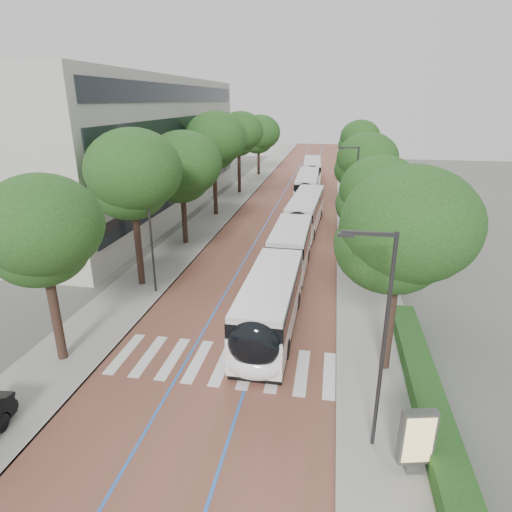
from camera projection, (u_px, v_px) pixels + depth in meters
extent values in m
plane|color=#51544C|center=(213.00, 376.00, 19.44)|extent=(160.00, 160.00, 0.00)
cube|color=brown|center=(295.00, 195.00, 56.40)|extent=(11.00, 140.00, 0.02)
cube|color=gray|center=(239.00, 192.00, 57.63)|extent=(4.00, 140.00, 0.12)
cube|color=gray|center=(353.00, 197.00, 55.13)|extent=(4.00, 140.00, 0.12)
cube|color=gray|center=(253.00, 193.00, 57.31)|extent=(0.20, 140.00, 0.14)
cube|color=gray|center=(338.00, 196.00, 55.45)|extent=(0.20, 140.00, 0.14)
cube|color=silver|center=(125.00, 353.00, 21.16)|extent=(0.55, 3.60, 0.01)
cube|color=silver|center=(149.00, 356.00, 20.95)|extent=(0.55, 3.60, 0.01)
cube|color=silver|center=(173.00, 358.00, 20.74)|extent=(0.55, 3.60, 0.01)
cube|color=silver|center=(198.00, 361.00, 20.53)|extent=(0.55, 3.60, 0.01)
cube|color=silver|center=(223.00, 363.00, 20.32)|extent=(0.55, 3.60, 0.01)
cube|color=silver|center=(249.00, 366.00, 20.12)|extent=(0.55, 3.60, 0.01)
cube|color=silver|center=(275.00, 369.00, 19.91)|extent=(0.55, 3.60, 0.01)
cube|color=silver|center=(302.00, 372.00, 19.70)|extent=(0.55, 3.60, 0.01)
cube|color=silver|center=(329.00, 375.00, 19.49)|extent=(0.55, 3.60, 0.01)
cube|color=blue|center=(283.00, 194.00, 56.66)|extent=(0.12, 126.00, 0.01)
cube|color=blue|center=(307.00, 195.00, 56.13)|extent=(0.12, 126.00, 0.01)
cube|color=beige|center=(107.00, 147.00, 46.15)|extent=(18.00, 40.00, 14.00)
cube|color=black|center=(189.00, 187.00, 46.02)|extent=(0.12, 38.00, 1.60)
cube|color=black|center=(187.00, 156.00, 44.92)|extent=(0.12, 38.00, 1.60)
cube|color=black|center=(185.00, 125.00, 43.82)|extent=(0.12, 38.00, 1.60)
cube|color=black|center=(184.00, 93.00, 42.78)|extent=(0.12, 38.00, 1.60)
cube|color=#193B14|center=(425.00, 389.00, 17.75)|extent=(1.20, 14.00, 0.80)
cylinder|color=#2C2C2E|center=(383.00, 348.00, 14.12)|extent=(0.14, 0.14, 8.00)
cube|color=#2C2C2E|center=(369.00, 234.00, 12.91)|extent=(1.70, 0.12, 0.12)
cube|color=#2C2C2E|center=(346.00, 235.00, 13.05)|extent=(0.50, 0.20, 0.10)
cylinder|color=#2C2C2E|center=(355.00, 194.00, 37.22)|extent=(0.14, 0.14, 8.00)
cube|color=#2C2C2E|center=(349.00, 148.00, 36.01)|extent=(1.70, 0.12, 0.12)
cube|color=#2C2C2E|center=(341.00, 148.00, 36.15)|extent=(0.50, 0.20, 0.10)
cylinder|color=#2C2C2E|center=(151.00, 232.00, 26.43)|extent=(0.14, 0.14, 8.00)
cylinder|color=black|center=(56.00, 319.00, 19.93)|extent=(0.44, 0.44, 4.43)
ellipsoid|color=#1C3F14|center=(41.00, 236.00, 18.54)|extent=(5.10, 5.10, 4.34)
cylinder|color=black|center=(139.00, 249.00, 28.13)|extent=(0.44, 0.44, 5.11)
ellipsoid|color=#1C3F14|center=(132.00, 179.00, 26.53)|extent=(5.92, 5.92, 5.03)
cylinder|color=black|center=(184.00, 219.00, 36.55)|extent=(0.44, 0.44, 4.51)
ellipsoid|color=#1C3F14|center=(182.00, 170.00, 35.13)|extent=(6.22, 6.22, 5.28)
cylinder|color=black|center=(215.00, 191.00, 45.64)|extent=(0.44, 0.44, 5.36)
ellipsoid|color=#1C3F14|center=(214.00, 144.00, 43.96)|extent=(6.30, 6.30, 5.35)
cylinder|color=black|center=(239.00, 173.00, 56.75)|extent=(0.44, 0.44, 5.26)
ellipsoid|color=#1C3F14|center=(239.00, 136.00, 55.10)|extent=(5.87, 5.87, 4.99)
cylinder|color=black|center=(259.00, 161.00, 70.74)|extent=(0.44, 0.44, 4.44)
ellipsoid|color=#1C3F14|center=(259.00, 136.00, 69.35)|extent=(6.49, 6.49, 5.51)
cylinder|color=black|center=(389.00, 325.00, 19.22)|extent=(0.44, 0.44, 4.60)
ellipsoid|color=#1C3F14|center=(400.00, 236.00, 17.78)|extent=(5.65, 5.65, 4.80)
cylinder|color=black|center=(370.00, 247.00, 30.42)|extent=(0.44, 0.44, 3.91)
ellipsoid|color=#1C3F14|center=(375.00, 198.00, 29.20)|extent=(5.48, 5.48, 4.66)
cylinder|color=black|center=(360.00, 202.00, 43.32)|extent=(0.44, 0.44, 4.13)
ellipsoid|color=#1C3F14|center=(364.00, 165.00, 42.03)|extent=(5.97, 5.97, 5.08)
cylinder|color=black|center=(355.00, 174.00, 58.01)|extent=(0.44, 0.44, 4.69)
ellipsoid|color=#1C3F14|center=(357.00, 141.00, 56.54)|extent=(5.16, 5.16, 4.39)
cylinder|color=black|center=(283.00, 267.00, 27.23)|extent=(2.31, 0.92, 2.30)
cube|color=white|center=(270.00, 311.00, 22.68)|extent=(2.59, 9.38, 1.82)
cube|color=black|center=(271.00, 292.00, 22.28)|extent=(2.63, 9.20, 0.97)
cube|color=silver|center=(271.00, 280.00, 22.06)|extent=(2.54, 9.20, 0.31)
cube|color=black|center=(270.00, 329.00, 23.05)|extent=(2.54, 9.01, 0.35)
cube|color=white|center=(290.00, 252.00, 31.39)|extent=(2.58, 7.76, 1.82)
cube|color=black|center=(291.00, 238.00, 31.00)|extent=(2.61, 7.61, 0.97)
cube|color=silver|center=(291.00, 229.00, 30.78)|extent=(2.52, 7.61, 0.31)
cube|color=black|center=(290.00, 266.00, 31.77)|extent=(2.52, 7.45, 0.35)
ellipsoid|color=black|center=(254.00, 344.00, 18.24)|extent=(2.36, 1.12, 2.28)
ellipsoid|color=white|center=(254.00, 368.00, 18.59)|extent=(2.36, 1.02, 1.14)
cylinder|color=black|center=(240.00, 344.00, 21.03)|extent=(0.31, 1.00, 1.00)
cylinder|color=black|center=(286.00, 349.00, 20.64)|extent=(0.31, 1.00, 1.00)
cylinder|color=black|center=(278.00, 254.00, 33.39)|extent=(0.31, 1.00, 1.00)
cylinder|color=black|center=(307.00, 256.00, 33.00)|extent=(0.31, 1.00, 1.00)
cylinder|color=black|center=(260.00, 298.00, 25.98)|extent=(0.31, 1.00, 1.00)
cylinder|color=black|center=(297.00, 301.00, 25.58)|extent=(0.31, 1.00, 1.00)
cube|color=white|center=(305.00, 216.00, 41.29)|extent=(3.05, 12.10, 1.82)
cube|color=black|center=(306.00, 204.00, 40.90)|extent=(3.08, 11.86, 0.97)
cube|color=silver|center=(306.00, 198.00, 40.68)|extent=(2.99, 11.86, 0.31)
cube|color=black|center=(305.00, 227.00, 41.67)|extent=(2.98, 11.62, 0.35)
ellipsoid|color=black|center=(297.00, 225.00, 35.68)|extent=(2.40, 1.21, 2.28)
ellipsoid|color=white|center=(297.00, 238.00, 36.03)|extent=(2.39, 1.11, 1.14)
cylinder|color=black|center=(288.00, 233.00, 38.50)|extent=(0.35, 1.01, 1.00)
cylinder|color=black|center=(313.00, 235.00, 38.02)|extent=(0.35, 1.01, 1.00)
cylinder|color=black|center=(299.00, 213.00, 45.27)|extent=(0.35, 1.01, 1.00)
cylinder|color=black|center=(320.00, 214.00, 44.80)|extent=(0.35, 1.01, 1.00)
cube|color=white|center=(307.00, 189.00, 53.54)|extent=(2.68, 12.04, 1.82)
cube|color=black|center=(308.00, 180.00, 53.15)|extent=(2.72, 11.80, 0.97)
cube|color=silver|center=(308.00, 175.00, 52.93)|extent=(2.63, 11.80, 0.31)
cube|color=black|center=(307.00, 198.00, 53.92)|extent=(2.63, 11.56, 0.35)
ellipsoid|color=black|center=(305.00, 193.00, 47.87)|extent=(2.37, 1.14, 2.28)
ellipsoid|color=white|center=(304.00, 203.00, 48.21)|extent=(2.37, 1.04, 1.14)
cylinder|color=black|center=(296.00, 201.00, 50.64)|extent=(0.32, 1.00, 1.00)
cylinder|color=black|center=(315.00, 202.00, 50.30)|extent=(0.32, 1.00, 1.00)
cylinder|color=black|center=(300.00, 189.00, 57.50)|extent=(0.32, 1.00, 1.00)
cylinder|color=black|center=(317.00, 190.00, 57.15)|extent=(0.32, 1.00, 1.00)
cube|color=white|center=(312.00, 172.00, 65.96)|extent=(3.05, 12.10, 1.82)
cube|color=black|center=(312.00, 165.00, 65.57)|extent=(3.08, 11.86, 0.97)
cube|color=silver|center=(313.00, 161.00, 65.35)|extent=(2.99, 11.86, 0.31)
cube|color=black|center=(312.00, 179.00, 66.33)|extent=(2.98, 11.62, 0.35)
ellipsoid|color=black|center=(312.00, 174.00, 60.26)|extent=(2.40, 1.21, 2.28)
ellipsoid|color=white|center=(311.00, 182.00, 60.61)|extent=(2.39, 1.11, 1.14)
cylinder|color=black|center=(304.00, 181.00, 63.01)|extent=(0.35, 1.01, 1.00)
cylinder|color=black|center=(319.00, 182.00, 62.73)|extent=(0.35, 1.01, 1.00)
cylinder|color=black|center=(305.00, 173.00, 69.90)|extent=(0.35, 1.01, 1.00)
cylinder|color=black|center=(319.00, 173.00, 69.62)|extent=(0.35, 1.01, 1.00)
cube|color=#59595B|center=(412.00, 465.00, 14.33)|extent=(0.62, 0.55, 0.36)
cube|color=#59595B|center=(417.00, 437.00, 13.92)|extent=(1.19, 0.56, 2.04)
cube|color=#EACD7C|center=(419.00, 441.00, 13.76)|extent=(0.95, 0.24, 1.78)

